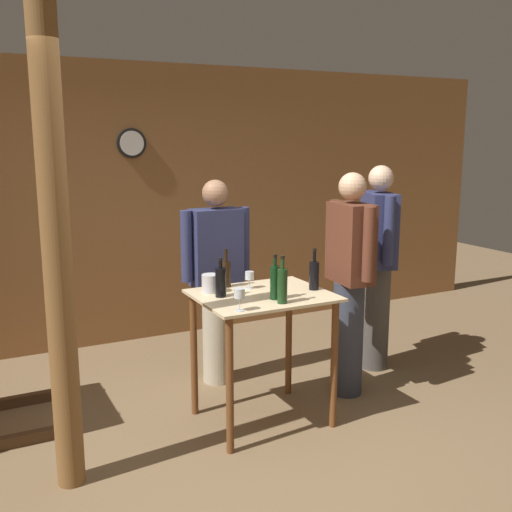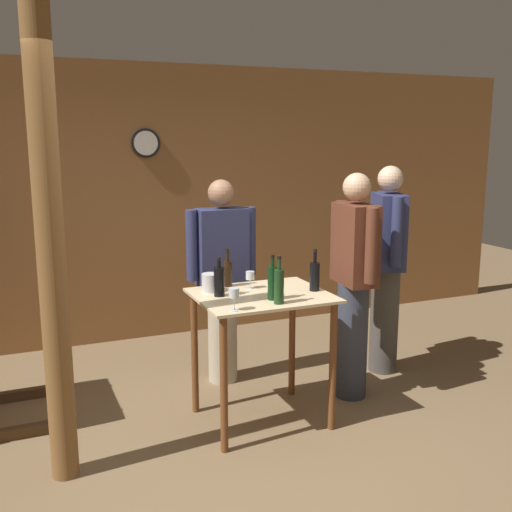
# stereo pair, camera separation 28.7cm
# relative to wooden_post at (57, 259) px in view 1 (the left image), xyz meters

# --- Properties ---
(ground_plane) EXTENTS (14.00, 14.00, 0.00)m
(ground_plane) POSITION_rel_wooden_post_xyz_m (1.15, -0.23, -1.35)
(ground_plane) COLOR brown
(back_wall) EXTENTS (8.40, 0.08, 2.70)m
(back_wall) POSITION_rel_wooden_post_xyz_m (1.15, 2.34, 0.00)
(back_wall) COLOR brown
(back_wall) RESTS_ON ground_plane
(tasting_table) EXTENTS (0.91, 0.75, 0.94)m
(tasting_table) POSITION_rel_wooden_post_xyz_m (1.37, 0.19, -0.61)
(tasting_table) COLOR beige
(tasting_table) RESTS_ON ground_plane
(wooden_post) EXTENTS (0.16, 0.16, 2.70)m
(wooden_post) POSITION_rel_wooden_post_xyz_m (0.00, 0.00, 0.00)
(wooden_post) COLOR brown
(wooden_post) RESTS_ON ground_plane
(wine_bottle_far_left) EXTENTS (0.07, 0.07, 0.27)m
(wine_bottle_far_left) POSITION_rel_wooden_post_xyz_m (1.09, 0.26, -0.31)
(wine_bottle_far_left) COLOR black
(wine_bottle_far_left) RESTS_ON tasting_table
(wine_bottle_left) EXTENTS (0.07, 0.07, 0.28)m
(wine_bottle_left) POSITION_rel_wooden_post_xyz_m (1.23, 0.49, -0.31)
(wine_bottle_left) COLOR black
(wine_bottle_left) RESTS_ON tasting_table
(wine_bottle_center) EXTENTS (0.07, 0.07, 0.32)m
(wine_bottle_center) POSITION_rel_wooden_post_xyz_m (1.38, -0.07, -0.29)
(wine_bottle_center) COLOR #193819
(wine_bottle_center) RESTS_ON tasting_table
(wine_bottle_right) EXTENTS (0.06, 0.06, 0.31)m
(wine_bottle_right) POSITION_rel_wooden_post_xyz_m (1.38, 0.04, -0.29)
(wine_bottle_right) COLOR black
(wine_bottle_right) RESTS_ON tasting_table
(wine_bottle_far_right) EXTENTS (0.07, 0.07, 0.30)m
(wine_bottle_far_right) POSITION_rel_wooden_post_xyz_m (1.75, 0.14, -0.30)
(wine_bottle_far_right) COLOR black
(wine_bottle_far_right) RESTS_ON tasting_table
(wine_glass_near_left) EXTENTS (0.07, 0.07, 0.14)m
(wine_glass_near_left) POSITION_rel_wooden_post_xyz_m (1.06, -0.10, -0.30)
(wine_glass_near_left) COLOR silver
(wine_glass_near_left) RESTS_ON tasting_table
(wine_glass_near_center) EXTENTS (0.06, 0.06, 0.12)m
(wine_glass_near_center) POSITION_rel_wooden_post_xyz_m (1.36, 0.37, -0.32)
(wine_glass_near_center) COLOR silver
(wine_glass_near_center) RESTS_ON tasting_table
(ice_bucket) EXTENTS (0.12, 0.12, 0.13)m
(ice_bucket) POSITION_rel_wooden_post_xyz_m (1.07, 0.40, -0.35)
(ice_bucket) COLOR silver
(ice_bucket) RESTS_ON tasting_table
(person_host) EXTENTS (0.59, 0.24, 1.67)m
(person_host) POSITION_rel_wooden_post_xyz_m (1.37, 0.99, -0.46)
(person_host) COLOR #B7AD93
(person_host) RESTS_ON ground_plane
(person_visitor_with_scarf) EXTENTS (0.34, 0.56, 1.77)m
(person_visitor_with_scarf) POSITION_rel_wooden_post_xyz_m (2.72, 0.64, -0.41)
(person_visitor_with_scarf) COLOR #4C4742
(person_visitor_with_scarf) RESTS_ON ground_plane
(person_visitor_bearded) EXTENTS (0.25, 0.59, 1.75)m
(person_visitor_bearded) POSITION_rel_wooden_post_xyz_m (2.18, 0.30, -0.42)
(person_visitor_bearded) COLOR #333847
(person_visitor_bearded) RESTS_ON ground_plane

